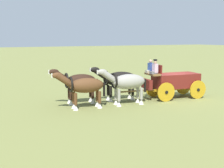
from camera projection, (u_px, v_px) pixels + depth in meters
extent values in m
plane|color=olive|center=(175.00, 98.00, 18.79)|extent=(220.00, 220.00, 0.00)
cube|color=maroon|center=(176.00, 80.00, 18.60)|extent=(3.14, 1.73, 0.93)
cube|color=brown|center=(153.00, 74.00, 17.91)|extent=(0.70, 1.30, 0.12)
cube|color=maroon|center=(147.00, 84.00, 17.87)|extent=(0.37, 1.12, 0.60)
cube|color=maroon|center=(157.00, 69.00, 17.96)|extent=(0.21, 1.24, 0.55)
cube|color=gold|center=(175.00, 89.00, 18.70)|extent=(3.29, 0.55, 0.16)
cylinder|color=gold|center=(166.00, 92.00, 17.55)|extent=(1.20, 0.22, 1.20)
cylinder|color=black|center=(166.00, 92.00, 17.55)|extent=(0.22, 0.20, 0.20)
cylinder|color=gold|center=(154.00, 88.00, 19.01)|extent=(1.20, 0.22, 1.20)
cylinder|color=black|center=(154.00, 88.00, 19.01)|extent=(0.22, 0.20, 0.20)
cylinder|color=gold|center=(198.00, 90.00, 18.39)|extent=(1.20, 0.22, 1.20)
cylinder|color=black|center=(198.00, 90.00, 18.39)|extent=(0.22, 0.20, 0.20)
cylinder|color=gold|center=(184.00, 86.00, 19.84)|extent=(1.20, 0.22, 1.20)
cylinder|color=black|center=(184.00, 86.00, 19.84)|extent=(0.22, 0.20, 0.20)
cylinder|color=brown|center=(138.00, 91.00, 17.71)|extent=(2.59, 0.41, 0.10)
cube|color=slate|center=(153.00, 73.00, 17.57)|extent=(0.44, 0.37, 0.16)
cube|color=silver|center=(155.00, 68.00, 17.57)|extent=(0.28, 0.39, 0.55)
sphere|color=tan|center=(155.00, 62.00, 17.50)|extent=(0.22, 0.22, 0.22)
cylinder|color=black|center=(155.00, 60.00, 17.48)|extent=(0.24, 0.24, 0.08)
cube|color=#BCB293|center=(149.00, 71.00, 18.13)|extent=(0.44, 0.37, 0.16)
cube|color=#334C99|center=(150.00, 67.00, 18.12)|extent=(0.28, 0.39, 0.55)
sphere|color=tan|center=(151.00, 61.00, 18.06)|extent=(0.22, 0.22, 0.22)
ellipsoid|color=#9E998E|center=(129.00, 82.00, 16.68)|extent=(2.16, 1.14, 0.90)
cylinder|color=#9E998E|center=(119.00, 95.00, 16.32)|extent=(0.18, 0.18, 0.70)
cone|color=silver|center=(119.00, 104.00, 16.40)|extent=(0.30, 0.30, 0.30)
cylinder|color=#9E998E|center=(116.00, 94.00, 16.77)|extent=(0.18, 0.18, 0.70)
cone|color=silver|center=(116.00, 102.00, 16.86)|extent=(0.30, 0.30, 0.30)
cylinder|color=#9E998E|center=(141.00, 94.00, 16.82)|extent=(0.18, 0.18, 0.70)
cone|color=silver|center=(141.00, 102.00, 16.91)|extent=(0.30, 0.30, 0.30)
cylinder|color=#9E998E|center=(138.00, 92.00, 17.28)|extent=(0.18, 0.18, 0.70)
cone|color=silver|center=(138.00, 100.00, 17.36)|extent=(0.30, 0.30, 0.30)
cylinder|color=#9E998E|center=(108.00, 76.00, 16.16)|extent=(0.98, 0.47, 0.81)
ellipsoid|color=#9E998E|center=(102.00, 72.00, 15.99)|extent=(0.63, 0.33, 0.32)
cube|color=silver|center=(97.00, 72.00, 15.89)|extent=(0.07, 0.11, 0.24)
torus|color=black|center=(114.00, 81.00, 16.34)|extent=(0.23, 0.94, 0.93)
cylinder|color=black|center=(145.00, 86.00, 17.11)|extent=(0.14, 0.14, 0.80)
ellipsoid|color=black|center=(120.00, 79.00, 17.88)|extent=(2.25, 1.16, 0.91)
cylinder|color=black|center=(111.00, 92.00, 17.51)|extent=(0.18, 0.18, 0.70)
cone|color=silver|center=(111.00, 99.00, 17.59)|extent=(0.30, 0.30, 0.30)
cylinder|color=black|center=(108.00, 90.00, 17.97)|extent=(0.18, 0.18, 0.70)
cone|color=silver|center=(108.00, 98.00, 18.05)|extent=(0.30, 0.30, 0.30)
cylinder|color=black|center=(133.00, 90.00, 18.03)|extent=(0.18, 0.18, 0.70)
cone|color=silver|center=(133.00, 98.00, 18.11)|extent=(0.30, 0.30, 0.30)
cylinder|color=black|center=(130.00, 89.00, 18.49)|extent=(0.18, 0.18, 0.70)
cone|color=silver|center=(129.00, 96.00, 18.57)|extent=(0.30, 0.30, 0.30)
cylinder|color=black|center=(100.00, 74.00, 17.35)|extent=(0.98, 0.47, 0.81)
ellipsoid|color=black|center=(95.00, 70.00, 17.18)|extent=(0.63, 0.33, 0.32)
cube|color=silver|center=(90.00, 70.00, 17.08)|extent=(0.07, 0.11, 0.24)
torus|color=black|center=(106.00, 78.00, 17.52)|extent=(0.23, 0.94, 0.93)
cylinder|color=black|center=(136.00, 82.00, 18.32)|extent=(0.14, 0.14, 0.80)
ellipsoid|color=brown|center=(87.00, 85.00, 15.78)|extent=(2.07, 1.07, 0.84)
cylinder|color=brown|center=(76.00, 99.00, 15.44)|extent=(0.18, 0.18, 0.67)
cone|color=silver|center=(76.00, 108.00, 15.52)|extent=(0.30, 0.30, 0.29)
cylinder|color=brown|center=(74.00, 98.00, 15.87)|extent=(0.18, 0.18, 0.67)
cone|color=silver|center=(74.00, 106.00, 15.95)|extent=(0.30, 0.30, 0.29)
cylinder|color=brown|center=(100.00, 97.00, 15.92)|extent=(0.18, 0.18, 0.67)
cone|color=silver|center=(100.00, 106.00, 16.00)|extent=(0.30, 0.30, 0.29)
cylinder|color=brown|center=(97.00, 96.00, 16.35)|extent=(0.18, 0.18, 0.67)
cone|color=silver|center=(97.00, 104.00, 16.43)|extent=(0.30, 0.30, 0.29)
cylinder|color=brown|center=(64.00, 80.00, 15.28)|extent=(0.98, 0.47, 0.81)
ellipsoid|color=brown|center=(57.00, 75.00, 15.11)|extent=(0.63, 0.33, 0.32)
cube|color=silver|center=(52.00, 76.00, 15.01)|extent=(0.07, 0.11, 0.24)
torus|color=black|center=(71.00, 85.00, 15.45)|extent=(0.22, 0.89, 0.88)
cylinder|color=black|center=(104.00, 89.00, 16.20)|extent=(0.14, 0.14, 0.80)
ellipsoid|color=#331E14|center=(81.00, 81.00, 16.98)|extent=(2.02, 1.11, 0.88)
cylinder|color=#331E14|center=(71.00, 95.00, 16.63)|extent=(0.18, 0.18, 0.69)
cone|color=silver|center=(71.00, 103.00, 16.71)|extent=(0.30, 0.30, 0.29)
cylinder|color=#331E14|center=(69.00, 93.00, 17.08)|extent=(0.18, 0.18, 0.69)
cone|color=silver|center=(69.00, 101.00, 17.16)|extent=(0.30, 0.30, 0.29)
cylinder|color=#331E14|center=(93.00, 93.00, 17.10)|extent=(0.18, 0.18, 0.69)
cone|color=silver|center=(93.00, 101.00, 17.18)|extent=(0.30, 0.30, 0.29)
cylinder|color=#331E14|center=(90.00, 92.00, 17.55)|extent=(0.18, 0.18, 0.69)
cone|color=silver|center=(91.00, 99.00, 17.63)|extent=(0.30, 0.30, 0.29)
cylinder|color=#331E14|center=(60.00, 76.00, 16.48)|extent=(0.98, 0.47, 0.81)
ellipsoid|color=#331E14|center=(54.00, 72.00, 16.31)|extent=(0.63, 0.33, 0.32)
cube|color=silver|center=(49.00, 72.00, 16.21)|extent=(0.07, 0.11, 0.24)
torus|color=black|center=(67.00, 80.00, 16.66)|extent=(0.23, 0.92, 0.92)
cylinder|color=black|center=(97.00, 85.00, 17.38)|extent=(0.14, 0.14, 0.80)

